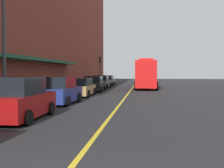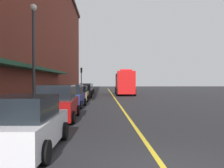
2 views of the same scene
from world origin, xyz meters
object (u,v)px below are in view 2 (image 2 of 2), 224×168
Objects in this scene: parked_car_5 at (86,89)px; parking_meter_2 at (80,87)px; parked_car_2 at (72,97)px; parked_car_0 at (25,125)px; parked_car_1 at (58,104)px; street_lamp_left at (34,46)px; fire_truck at (124,83)px; parked_car_3 at (79,94)px; parked_car_4 at (84,91)px; parking_meter_1 at (80,87)px; traffic_light_near at (81,75)px; parked_car_6 at (88,88)px.

parked_car_5 reaches higher than parking_meter_2.
parked_car_2 is 18.10m from parked_car_5.
parked_car_1 reaches higher than parked_car_0.
fire_truck is at bearing 69.46° from street_lamp_left.
parking_meter_2 is (-1.45, 16.45, 0.31)m from parked_car_3.
parked_car_4 reaches higher than parking_meter_2.
parking_meter_1 is at bearing 90.00° from parking_meter_2.
parked_car_2 is at bearing -86.39° from parking_meter_2.
traffic_light_near reaches higher than parked_car_2.
parked_car_6 is 0.62× the size of street_lamp_left.
parking_meter_1 is 0.19× the size of street_lamp_left.
parked_car_4 is at bearing -83.77° from traffic_light_near.
parked_car_6 is (-0.04, 29.93, -0.13)m from parked_car_1.
parked_car_3 is 19.03m from traffic_light_near.
fire_truck is (5.74, 29.23, 0.96)m from parked_car_0.
parked_car_3 is 1.07× the size of traffic_light_near.
fire_truck is 1.27× the size of street_lamp_left.
parked_car_6 is at bearing 2.14° from parked_car_2.
parked_car_5 is at bearing -72.94° from parking_meter_1.
parked_car_3 is (0.04, 12.02, -0.14)m from parked_car_1.
parked_car_2 is 22.44m from parking_meter_2.
parked_car_0 is 0.49× the size of fire_truck.
parked_car_2 is at bearing 179.23° from parked_car_3.
parked_car_3 is (-0.01, 17.95, -0.05)m from parked_car_0.
parked_car_1 is at bearing -87.18° from parking_meter_1.
traffic_light_near is (-1.38, 18.83, 2.40)m from parked_car_3.
parked_car_5 is at bearing 84.86° from street_lamp_left.
traffic_light_near reaches higher than parked_car_6.
parking_meter_2 is at bearing 4.56° from parked_car_3.
traffic_light_near reaches higher than parking_meter_2.
parking_meter_1 is at bearing 4.08° from parked_car_0.
parked_car_0 is at bearing -87.58° from parking_meter_2.
parked_car_3 is 0.52× the size of fire_truck.
parked_car_1 is 0.66× the size of street_lamp_left.
parked_car_6 is at bearing 45.07° from parking_meter_1.
parked_car_5 is 0.49× the size of fire_truck.
parked_car_4 is at bearing 1.74° from parked_car_2.
parked_car_6 is at bearing -35.05° from traffic_light_near.
parked_car_2 is at bearing -86.87° from traffic_light_near.
parking_meter_2 is at bearing 4.09° from parked_car_0.
parked_car_4 is 10.66m from parking_meter_2.
parking_meter_1 is at bearing 4.53° from parked_car_3.
street_lamp_left reaches higher than parked_car_0.
fire_truck reaches higher than parked_car_6.
fire_truck is at bearing -16.55° from parked_car_2.
parked_car_4 is 6.25m from parked_car_5.
parked_car_6 is 27.76m from street_lamp_left.
parking_meter_1 is 3.10m from traffic_light_near.
parking_meter_1 is (-1.41, 28.57, 0.17)m from parked_car_1.
parked_car_5 is (-0.06, 18.10, -0.05)m from parked_car_2.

